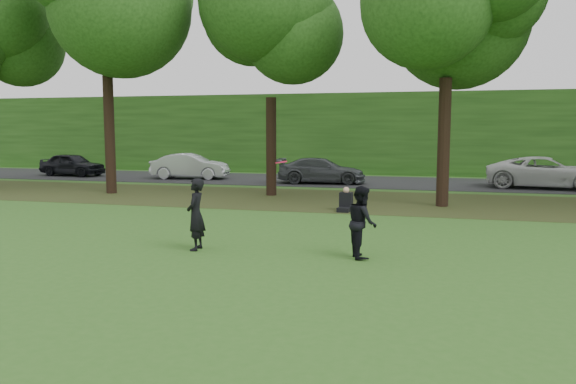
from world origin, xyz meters
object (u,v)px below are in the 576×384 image
(player_left, at_px, (196,214))
(seated_person, at_px, (346,202))
(frisbee, at_px, (281,162))
(player_right, at_px, (362,222))

(player_left, xyz_separation_m, seated_person, (2.35, 7.07, -0.53))
(player_left, height_order, frisbee, frisbee)
(player_left, relative_size, frisbee, 5.33)
(player_left, bearing_deg, seated_person, 154.70)
(player_right, distance_m, seated_person, 7.01)
(frisbee, bearing_deg, seated_person, 86.80)
(frisbee, xyz_separation_m, seated_person, (0.38, 6.75, -1.76))
(player_left, distance_m, player_right, 3.85)
(player_right, bearing_deg, player_left, 74.05)
(frisbee, height_order, seated_person, frisbee)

